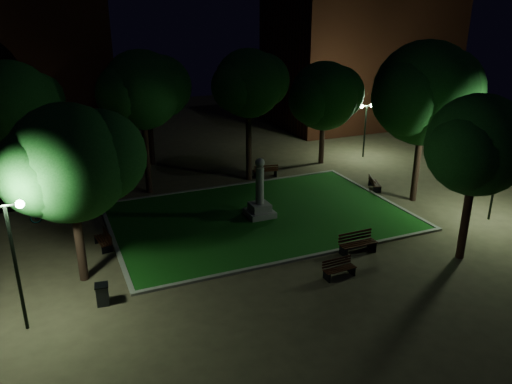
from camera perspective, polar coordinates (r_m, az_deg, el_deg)
ground at (r=24.97m, az=2.27°, el=-4.54°), size 80.00×80.00×0.00m
lawn at (r=26.61m, az=0.43°, el=-2.79°), size 15.00×10.00×0.08m
lawn_kerb at (r=26.60m, az=0.43°, el=-2.75°), size 15.40×10.40×0.12m
monument at (r=26.26m, az=0.43°, el=-0.95°), size 1.40×1.40×3.20m
building_far at (r=49.25m, az=11.71°, el=14.76°), size 16.00×10.00×12.00m
tree_west at (r=20.11m, az=-20.32°, el=3.11°), size 5.62×4.59×7.28m
tree_north_wl at (r=29.27m, az=-12.76°, el=11.29°), size 5.48×4.48×8.37m
tree_north_er at (r=30.97m, az=-0.70°, el=12.28°), size 5.13×4.19×8.25m
tree_ne at (r=35.09m, az=7.94°, el=10.82°), size 5.77×4.71×7.14m
tree_east at (r=28.84m, az=18.97°, el=10.64°), size 6.89×5.62×8.98m
tree_se at (r=22.61m, az=24.16°, el=4.91°), size 5.21×4.25×7.31m
tree_nw at (r=30.02m, az=-25.88°, el=9.53°), size 6.16×5.03×8.41m
tree_far_north at (r=35.16m, az=-12.16°, el=11.41°), size 5.07×4.14×7.36m
lamppost_sw at (r=18.21m, az=-26.16°, el=-5.30°), size 1.18×0.28×4.74m
lamppost_se at (r=28.20m, az=25.87°, el=2.43°), size 1.18×0.28×3.94m
lamppost_ne at (r=37.48m, az=12.43°, el=8.08°), size 1.18×0.28×3.96m
bench_near_left at (r=21.14m, az=9.44°, el=-8.64°), size 1.43×0.56×0.78m
bench_near_right at (r=23.19m, az=11.50°, el=-5.78°), size 1.76×0.63×0.96m
bench_left_side at (r=24.25m, az=-16.97°, el=-5.33°), size 0.68×1.46×0.77m
bench_right_side at (r=31.35m, az=13.33°, el=0.94°), size 0.97×1.48×0.77m
bench_far_side at (r=32.68m, az=1.09°, el=2.40°), size 1.67×0.79×0.88m
trash_bin at (r=19.91m, az=-17.15°, el=-11.11°), size 0.54×0.54×0.84m
bicycle at (r=28.07m, az=-22.75°, el=-2.29°), size 1.75×0.67×0.90m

